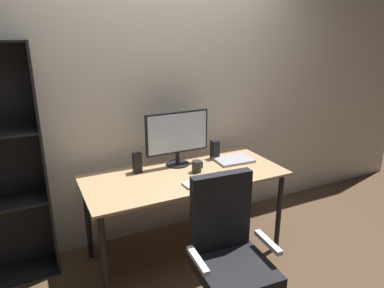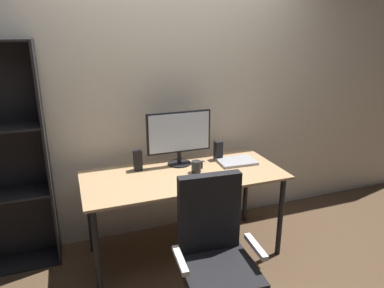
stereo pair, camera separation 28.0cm
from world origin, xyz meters
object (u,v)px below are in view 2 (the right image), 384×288
object	(u,v)px
monitor	(179,135)
mouse	(220,177)
coffee_mug	(196,166)
office_chair	(215,264)
speaker_right	(218,150)
desk	(184,183)
laptop	(237,161)
speaker_left	(138,160)
keyboard	(198,183)

from	to	relation	value
monitor	mouse	world-z (taller)	monitor
coffee_mug	office_chair	distance (m)	0.88
speaker_right	office_chair	distance (m)	1.17
desk	mouse	bearing A→B (deg)	-38.85
desk	laptop	size ratio (longest dim) A/B	5.05
mouse	desk	bearing A→B (deg)	155.50
mouse	coffee_mug	bearing A→B (deg)	138.03
desk	office_chair	size ratio (longest dim) A/B	1.60
office_chair	desk	bearing A→B (deg)	89.16
coffee_mug	laptop	size ratio (longest dim) A/B	0.30
mouse	speaker_left	world-z (taller)	speaker_left
mouse	office_chair	distance (m)	0.74
monitor	laptop	bearing A→B (deg)	-16.15
speaker_left	office_chair	world-z (taller)	office_chair
monitor	speaker_left	bearing A→B (deg)	-178.76
keyboard	laptop	size ratio (longest dim) A/B	0.91
mouse	speaker_right	world-z (taller)	speaker_right
desk	speaker_left	bearing A→B (deg)	147.48
speaker_right	speaker_left	bearing A→B (deg)	180.00
laptop	speaker_right	world-z (taller)	speaker_right
keyboard	speaker_left	distance (m)	0.57
keyboard	speaker_right	bearing A→B (deg)	47.25
mouse	speaker_left	xyz separation A→B (m)	(-0.56, 0.40, 0.07)
monitor	coffee_mug	size ratio (longest dim) A/B	5.82
desk	office_chair	distance (m)	0.83
laptop	speaker_right	bearing A→B (deg)	134.93
mouse	speaker_left	size ratio (longest dim) A/B	0.56
monitor	laptop	distance (m)	0.56
speaker_left	office_chair	bearing A→B (deg)	-75.52
coffee_mug	speaker_right	size ratio (longest dim) A/B	0.56
speaker_left	keyboard	bearing A→B (deg)	-49.09
keyboard	coffee_mug	bearing A→B (deg)	70.13
coffee_mug	monitor	bearing A→B (deg)	108.78
desk	mouse	world-z (taller)	mouse
speaker_left	speaker_right	bearing A→B (deg)	0.00
speaker_left	mouse	bearing A→B (deg)	-35.27
speaker_right	laptop	bearing A→B (deg)	-47.87
desk	keyboard	xyz separation A→B (m)	(0.04, -0.22, 0.09)
keyboard	office_chair	world-z (taller)	office_chair
speaker_left	office_chair	size ratio (longest dim) A/B	0.17
keyboard	laptop	xyz separation A→B (m)	(0.48, 0.29, 0.00)
speaker_right	desk	bearing A→B (deg)	-152.02
monitor	coffee_mug	distance (m)	0.32
speaker_right	office_chair	world-z (taller)	office_chair
monitor	laptop	world-z (taller)	monitor
coffee_mug	speaker_right	distance (m)	0.36
desk	mouse	xyz separation A→B (m)	(0.23, -0.19, 0.10)
monitor	mouse	size ratio (longest dim) A/B	5.81
laptop	office_chair	bearing A→B (deg)	-120.86
mouse	coffee_mug	world-z (taller)	coffee_mug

